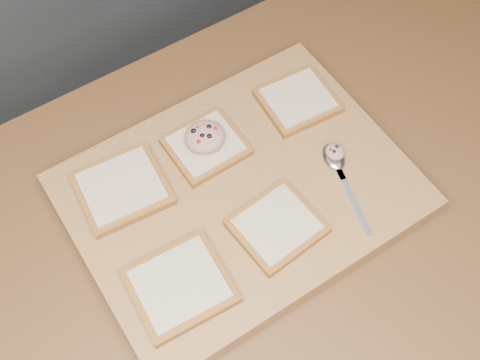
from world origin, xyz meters
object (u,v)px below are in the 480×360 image
object	(u,v)px
tuna_salad_dollop	(205,136)
spoon	(337,163)
bread_far_center	(206,146)
cutting_board	(240,194)

from	to	relation	value
tuna_salad_dollop	spoon	bearing A→B (deg)	-42.12
tuna_salad_dollop	spoon	xyz separation A→B (m)	(0.15, -0.13, -0.02)
spoon	bread_far_center	bearing A→B (deg)	138.51
bread_far_center	spoon	size ratio (longest dim) A/B	0.68
bread_far_center	tuna_salad_dollop	bearing A→B (deg)	73.11
spoon	cutting_board	bearing A→B (deg)	162.51
tuna_salad_dollop	cutting_board	bearing A→B (deg)	-86.87
tuna_salad_dollop	spoon	size ratio (longest dim) A/B	0.38
bread_far_center	spoon	distance (m)	0.20
cutting_board	spoon	size ratio (longest dim) A/B	3.00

